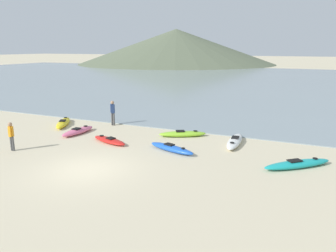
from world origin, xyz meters
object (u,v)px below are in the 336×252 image
object	(u,v)px
kayak_on_sand_4	(183,134)
kayak_on_sand_5	(171,148)
kayak_on_sand_3	(109,140)
kayak_on_sand_0	(235,141)
kayak_on_sand_6	(297,164)
kayak_on_sand_1	(63,123)
kayak_on_sand_2	(78,131)
person_near_waterline	(113,111)
person_near_foreground	(11,135)

from	to	relation	value
kayak_on_sand_4	kayak_on_sand_5	xyz separation A→B (m)	(0.57, -3.01, 0.00)
kayak_on_sand_4	kayak_on_sand_3	bearing A→B (deg)	-138.39
kayak_on_sand_0	kayak_on_sand_6	distance (m)	4.32
kayak_on_sand_1	kayak_on_sand_2	xyz separation A→B (m)	(2.51, -1.46, -0.00)
kayak_on_sand_3	kayak_on_sand_6	xyz separation A→B (m)	(10.25, 0.19, 0.03)
kayak_on_sand_2	kayak_on_sand_3	bearing A→B (deg)	-15.87
kayak_on_sand_2	kayak_on_sand_6	xyz separation A→B (m)	(13.25, -0.66, -0.00)
kayak_on_sand_5	person_near_waterline	xyz separation A→B (m)	(-6.21, 3.77, 0.84)
kayak_on_sand_4	person_near_foreground	size ratio (longest dim) A/B	1.85
kayak_on_sand_6	person_near_foreground	distance (m)	14.59
kayak_on_sand_2	kayak_on_sand_0	bearing A→B (deg)	10.80
kayak_on_sand_1	kayak_on_sand_0	bearing A→B (deg)	1.86
person_near_foreground	person_near_waterline	bearing A→B (deg)	77.27
kayak_on_sand_0	kayak_on_sand_6	size ratio (longest dim) A/B	1.10
kayak_on_sand_4	kayak_on_sand_5	size ratio (longest dim) A/B	0.97
kayak_on_sand_0	kayak_on_sand_6	world-z (taller)	kayak_on_sand_0
kayak_on_sand_2	kayak_on_sand_5	world-z (taller)	kayak_on_sand_2
kayak_on_sand_3	person_near_foreground	xyz separation A→B (m)	(-3.87, -3.42, 0.76)
kayak_on_sand_1	kayak_on_sand_5	bearing A→B (deg)	-13.75
person_near_waterline	kayak_on_sand_0	bearing A→B (deg)	-6.69
kayak_on_sand_3	kayak_on_sand_5	distance (m)	3.96
kayak_on_sand_1	kayak_on_sand_4	bearing A→B (deg)	4.48
kayak_on_sand_1	kayak_on_sand_3	size ratio (longest dim) A/B	1.16
kayak_on_sand_1	kayak_on_sand_3	distance (m)	5.97
kayak_on_sand_4	kayak_on_sand_6	distance (m)	7.42
kayak_on_sand_0	kayak_on_sand_1	world-z (taller)	kayak_on_sand_1
kayak_on_sand_0	person_near_foreground	world-z (taller)	person_near_foreground
kayak_on_sand_2	kayak_on_sand_1	bearing A→B (deg)	149.82
kayak_on_sand_1	kayak_on_sand_5	size ratio (longest dim) A/B	1.08
kayak_on_sand_2	person_near_foreground	xyz separation A→B (m)	(-0.87, -4.28, 0.72)
kayak_on_sand_6	kayak_on_sand_0	bearing A→B (deg)	144.46
kayak_on_sand_3	kayak_on_sand_5	bearing A→B (deg)	-0.09
kayak_on_sand_0	person_near_waterline	distance (m)	9.08
kayak_on_sand_2	kayak_on_sand_5	xyz separation A→B (m)	(6.96, -0.86, -0.00)
kayak_on_sand_0	person_near_foreground	distance (m)	12.27
kayak_on_sand_2	person_near_waterline	xyz separation A→B (m)	(0.75, 2.91, 0.83)
person_near_waterline	kayak_on_sand_6	bearing A→B (deg)	-15.93
kayak_on_sand_0	kayak_on_sand_4	bearing A→B (deg)	174.90
kayak_on_sand_4	person_near_waterline	world-z (taller)	person_near_waterline
kayak_on_sand_6	person_near_foreground	bearing A→B (deg)	-165.63
person_near_foreground	kayak_on_sand_4	bearing A→B (deg)	41.54
kayak_on_sand_2	kayak_on_sand_5	bearing A→B (deg)	-7.04
kayak_on_sand_1	person_near_foreground	bearing A→B (deg)	-74.09
kayak_on_sand_4	kayak_on_sand_2	bearing A→B (deg)	-161.36
kayak_on_sand_0	kayak_on_sand_2	distance (m)	9.90
kayak_on_sand_5	kayak_on_sand_3	bearing A→B (deg)	179.91
kayak_on_sand_1	kayak_on_sand_6	world-z (taller)	kayak_on_sand_1
kayak_on_sand_1	kayak_on_sand_6	bearing A→B (deg)	-7.65
kayak_on_sand_1	kayak_on_sand_5	world-z (taller)	kayak_on_sand_1
kayak_on_sand_4	person_near_foreground	bearing A→B (deg)	-138.46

